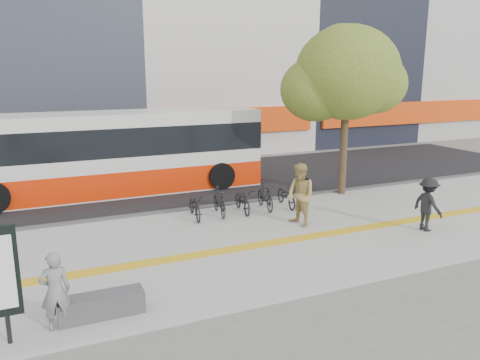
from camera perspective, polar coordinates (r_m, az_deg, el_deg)
name	(u,v)px	position (r m, az deg, el deg)	size (l,w,h in m)	color
ground	(208,273)	(11.56, -3.87, -11.02)	(120.00, 120.00, 0.00)	#61615D
sidewalk	(188,250)	(12.86, -6.22, -8.34)	(40.00, 7.00, 0.08)	gray
tactile_strip	(194,255)	(12.40, -5.50, -8.92)	(40.00, 0.45, 0.01)	gold
street	(130,188)	(19.83, -12.94, -0.97)	(40.00, 8.00, 0.06)	black
curb	(155,214)	(16.04, -10.10, -3.99)	(40.00, 0.25, 0.14)	#3B3B3E
bench	(102,305)	(9.83, -16.15, -14.12)	(1.60, 0.45, 0.45)	#3B3B3E
signboard	(2,274)	(9.08, -26.46, -9.97)	(0.55, 0.10, 2.20)	black
street_tree	(345,75)	(18.28, 12.35, 12.11)	(4.40, 3.80, 6.31)	#3A291A
bus	(111,156)	(18.92, -15.14, 2.83)	(11.59, 2.75, 3.08)	silver
bicycle_row	(243,200)	(15.87, 0.33, -2.34)	(4.06, 1.61, 0.91)	black
seated_woman	(55,291)	(9.43, -21.14, -12.22)	(0.54, 0.36, 1.49)	black
pedestrian_tan	(300,195)	(14.49, 7.21, -1.77)	(0.93, 0.72, 1.91)	#A8904F
pedestrian_dark	(428,204)	(15.02, 21.46, -2.70)	(1.03, 0.59, 1.59)	black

